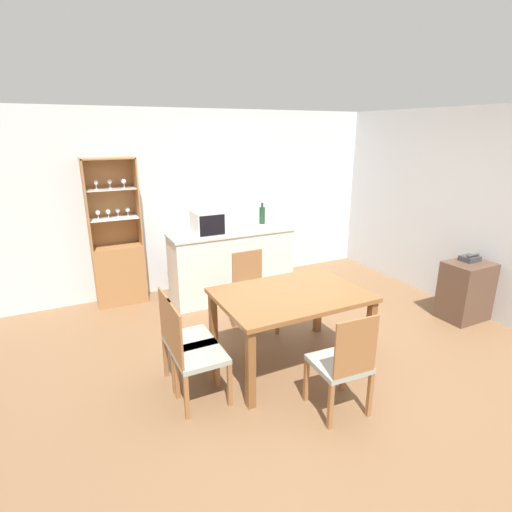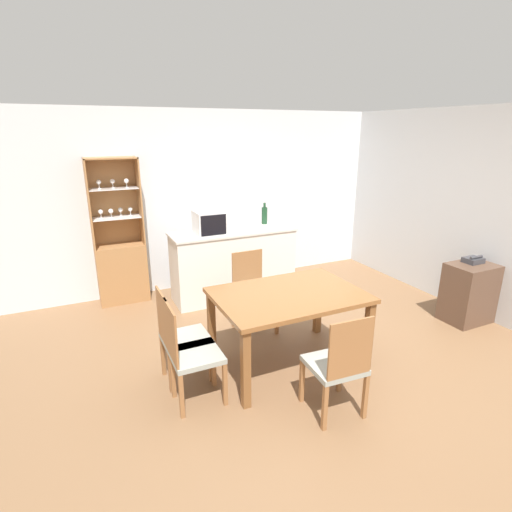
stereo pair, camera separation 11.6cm
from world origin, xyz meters
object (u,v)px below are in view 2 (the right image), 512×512
at_px(dining_chair_side_left_near, 190,353).
at_px(wine_bottle, 264,215).
at_px(side_cabinet, 469,293).
at_px(dining_chair_head_near, 338,365).
at_px(telephone, 473,260).
at_px(dining_chair_head_far, 253,293).
at_px(dining_chair_side_left_far, 181,338).
at_px(display_cabinet, 121,260).
at_px(microwave, 215,222).
at_px(dining_table, 288,302).

relative_size(dining_chair_side_left_near, wine_bottle, 3.01).
distance_m(dining_chair_side_left_near, side_cabinet, 3.51).
bearing_deg(dining_chair_head_near, telephone, 20.47).
height_order(dining_chair_head_far, dining_chair_side_left_near, same).
bearing_deg(telephone, dining_chair_head_far, 161.09).
bearing_deg(dining_chair_head_near, dining_chair_side_left_far, 140.19).
relative_size(display_cabinet, dining_chair_head_far, 2.10).
xyz_separation_m(dining_chair_side_left_near, dining_chair_side_left_far, (0.00, 0.30, 0.00)).
distance_m(display_cabinet, dining_chair_head_far, 1.98).
bearing_deg(telephone, microwave, 144.96).
bearing_deg(dining_chair_head_far, telephone, 159.76).
distance_m(display_cabinet, dining_chair_head_near, 3.41).
bearing_deg(wine_bottle, dining_chair_head_far, -121.57).
height_order(dining_chair_head_near, microwave, microwave).
relative_size(dining_chair_head_far, microwave, 1.76).
xyz_separation_m(display_cabinet, dining_chair_side_left_near, (0.24, -2.49, -0.12)).
height_order(dining_chair_side_left_near, side_cabinet, dining_chair_side_left_near).
height_order(dining_chair_side_left_near, dining_chair_side_left_far, same).
height_order(dining_chair_side_left_far, wine_bottle, wine_bottle).
xyz_separation_m(microwave, telephone, (2.64, -1.85, -0.34)).
bearing_deg(dining_table, dining_chair_side_left_far, 171.86).
distance_m(dining_chair_head_near, microwave, 2.70).
relative_size(dining_table, telephone, 6.48).
relative_size(dining_chair_head_far, telephone, 4.26).
bearing_deg(microwave, dining_chair_head_near, -87.82).
distance_m(wine_bottle, side_cabinet, 2.84).
bearing_deg(wine_bottle, dining_chair_side_left_near, -129.18).
height_order(display_cabinet, telephone, display_cabinet).
bearing_deg(microwave, side_cabinet, -36.37).
relative_size(dining_table, wine_bottle, 4.58).
xyz_separation_m(display_cabinet, dining_chair_head_far, (1.27, -1.52, -0.12)).
distance_m(display_cabinet, wine_bottle, 2.09).
distance_m(dining_table, dining_chair_head_far, 0.85).
xyz_separation_m(dining_chair_side_left_far, telephone, (3.56, -0.19, 0.31)).
distance_m(dining_chair_head_far, telephone, 2.70).
xyz_separation_m(dining_table, microwave, (-0.10, 1.80, 0.44)).
bearing_deg(dining_chair_side_left_near, dining_chair_head_near, 57.00).
height_order(dining_chair_head_near, telephone, dining_chair_head_near).
relative_size(dining_chair_head_far, wine_bottle, 3.01).
distance_m(dining_table, dining_chair_side_left_far, 1.06).
relative_size(dining_chair_head_near, side_cabinet, 1.27).
bearing_deg(dining_chair_side_left_far, dining_chair_head_far, 122.58).
height_order(dining_chair_side_left_near, dining_chair_head_near, same).
relative_size(display_cabinet, dining_chair_head_near, 2.10).
distance_m(dining_chair_head_near, side_cabinet, 2.58).
relative_size(dining_chair_side_left_near, telephone, 4.26).
relative_size(dining_chair_side_left_near, dining_chair_side_left_far, 1.00).
xyz_separation_m(dining_table, telephone, (2.53, -0.05, 0.09)).
height_order(wine_bottle, telephone, wine_bottle).
height_order(wine_bottle, side_cabinet, wine_bottle).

